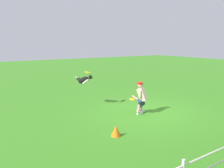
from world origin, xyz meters
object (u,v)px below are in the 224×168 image
(dog, at_px, (84,80))
(frisbee_held, at_px, (132,99))
(person, at_px, (141,97))
(frisbee_flying, at_px, (88,72))
(training_cone, at_px, (116,131))

(dog, distance_m, frisbee_held, 2.48)
(person, relative_size, dog, 1.42)
(dog, relative_size, frisbee_flying, 3.47)
(dog, height_order, frisbee_held, dog)
(person, bearing_deg, frisbee_held, 38.35)
(frisbee_flying, xyz_separation_m, frisbee_held, (-1.02, 1.96, -0.96))
(person, distance_m, frisbee_flying, 2.66)
(frisbee_held, bearing_deg, frisbee_flying, -62.65)
(frisbee_held, relative_size, training_cone, 0.64)
(dog, distance_m, training_cone, 3.82)
(dog, relative_size, frisbee_held, 4.08)
(frisbee_flying, distance_m, training_cone, 3.78)
(dog, bearing_deg, frisbee_flying, -5.15)
(training_cone, bearing_deg, frisbee_flying, -102.50)
(person, distance_m, frisbee_held, 0.40)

